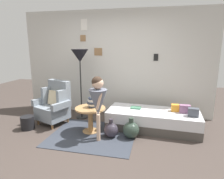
{
  "coord_description": "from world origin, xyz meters",
  "views": [
    {
      "loc": [
        1.05,
        -2.97,
        1.76
      ],
      "look_at": [
        0.15,
        0.95,
        0.85
      ],
      "focal_mm": 31.78,
      "sensor_mm": 36.0,
      "label": 1
    }
  ],
  "objects": [
    {
      "name": "demijohn_near",
      "position": [
        0.23,
        0.51,
        0.15
      ],
      "size": [
        0.28,
        0.28,
        0.37
      ],
      "color": "#332D38",
      "rests_on": "ground"
    },
    {
      "name": "rug",
      "position": [
        -0.13,
        0.5,
        0.01
      ],
      "size": [
        1.64,
        1.4,
        0.01
      ],
      "primitive_type": "cube",
      "color": "#333842",
      "rests_on": "ground"
    },
    {
      "name": "pillow_mid",
      "position": [
        1.64,
        1.11,
        0.48
      ],
      "size": [
        0.22,
        0.12,
        0.17
      ],
      "primitive_type": "cube",
      "rotation": [
        0.0,
        0.0,
        0.02
      ],
      "color": "gray",
      "rests_on": "daybed"
    },
    {
      "name": "floor_lamp",
      "position": [
        -0.72,
        1.38,
        1.45
      ],
      "size": [
        0.4,
        0.4,
        1.66
      ],
      "color": "black",
      "rests_on": "ground"
    },
    {
      "name": "gallery_wall",
      "position": [
        -0.0,
        1.95,
        1.3
      ],
      "size": [
        4.8,
        0.12,
        2.6
      ],
      "color": "beige",
      "rests_on": "ground"
    },
    {
      "name": "book_on_daybed",
      "position": [
        0.63,
        1.18,
        0.42
      ],
      "size": [
        0.23,
        0.17,
        0.03
      ],
      "primitive_type": "cube",
      "rotation": [
        0.0,
        0.0,
        -0.04
      ],
      "color": "#427A5D",
      "rests_on": "daybed"
    },
    {
      "name": "side_table",
      "position": [
        -0.23,
        0.65,
        0.38
      ],
      "size": [
        0.61,
        0.61,
        0.52
      ],
      "color": "tan",
      "rests_on": "ground"
    },
    {
      "name": "vase_striped",
      "position": [
        -0.2,
        0.7,
        0.63
      ],
      "size": [
        0.22,
        0.22,
        0.26
      ],
      "color": "#2D384C",
      "rests_on": "side_table"
    },
    {
      "name": "magazine_basket",
      "position": [
        -1.59,
        0.48,
        0.14
      ],
      "size": [
        0.28,
        0.28,
        0.28
      ],
      "primitive_type": "cylinder",
      "color": "black",
      "rests_on": "ground"
    },
    {
      "name": "demijohn_far",
      "position": [
        0.61,
        0.56,
        0.16
      ],
      "size": [
        0.32,
        0.32,
        0.4
      ],
      "color": "#2D3D33",
      "rests_on": "ground"
    },
    {
      "name": "pillow_back",
      "position": [
        1.48,
        1.18,
        0.47
      ],
      "size": [
        0.21,
        0.12,
        0.15
      ],
      "primitive_type": "cube",
      "rotation": [
        0.0,
        0.0,
        0.02
      ],
      "color": "orange",
      "rests_on": "daybed"
    },
    {
      "name": "pillow_head",
      "position": [
        1.77,
        0.93,
        0.48
      ],
      "size": [
        0.21,
        0.14,
        0.17
      ],
      "primitive_type": "cube",
      "rotation": [
        0.0,
        0.0,
        -0.11
      ],
      "color": "#474C56",
      "rests_on": "daybed"
    },
    {
      "name": "daybed",
      "position": [
        1.01,
        1.1,
        0.2
      ],
      "size": [
        1.94,
        0.9,
        0.4
      ],
      "color": "#4C4742",
      "rests_on": "ground"
    },
    {
      "name": "armchair",
      "position": [
        -1.19,
        0.94,
        0.44
      ],
      "size": [
        0.88,
        0.78,
        0.97
      ],
      "color": "#9E7042",
      "rests_on": "ground"
    },
    {
      "name": "person_child",
      "position": [
        0.02,
        0.35,
        0.79
      ],
      "size": [
        0.34,
        0.34,
        1.22
      ],
      "color": "#D8AD8E",
      "rests_on": "ground"
    },
    {
      "name": "ground_plane",
      "position": [
        0.0,
        0.0,
        0.0
      ],
      "size": [
        12.0,
        12.0,
        0.0
      ],
      "primitive_type": "plane",
      "color": "#423833"
    }
  ]
}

